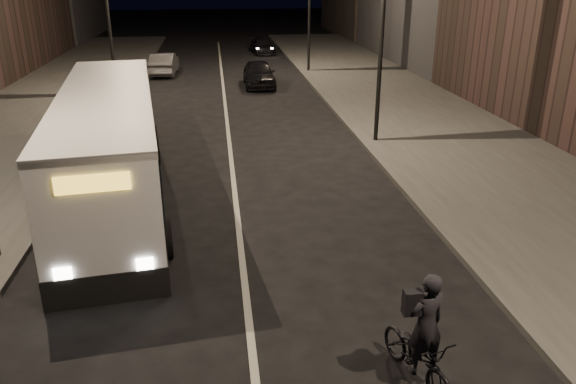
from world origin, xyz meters
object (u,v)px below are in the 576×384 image
object	(u,v)px
cyclist_on_bicycle	(420,347)
car_far	(263,46)
car_near	(259,74)
city_bus	(110,142)
car_mid	(164,64)

from	to	relation	value
cyclist_on_bicycle	car_far	world-z (taller)	cyclist_on_bicycle
car_near	car_far	xyz separation A→B (m)	(1.35, 13.33, -0.16)
city_bus	car_near	xyz separation A→B (m)	(5.53, 16.25, -0.99)
cyclist_on_bicycle	car_near	xyz separation A→B (m)	(-0.56, 25.03, 0.02)
city_bus	car_near	bearing A→B (deg)	64.20
car_mid	car_far	xyz separation A→B (m)	(7.01, 8.75, -0.13)
car_near	car_mid	world-z (taller)	car_near
cyclist_on_bicycle	car_near	distance (m)	25.04
car_near	cyclist_on_bicycle	bearing A→B (deg)	-88.52
cyclist_on_bicycle	car_far	xyz separation A→B (m)	(0.79, 38.36, -0.14)
cyclist_on_bicycle	city_bus	bearing A→B (deg)	108.70
car_far	cyclist_on_bicycle	bearing A→B (deg)	-97.86
car_mid	car_far	size ratio (longest dim) A/B	1.08
city_bus	car_far	world-z (taller)	city_bus
car_near	car_mid	size ratio (longest dim) A/B	1.01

